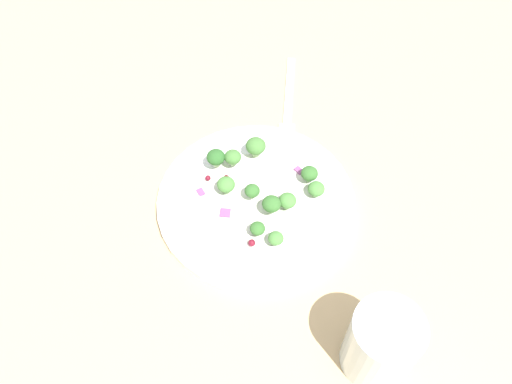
{
  "coord_description": "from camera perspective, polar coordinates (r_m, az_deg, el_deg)",
  "views": [
    {
      "loc": [
        -8.35,
        -36.86,
        57.69
      ],
      "look_at": [
        1.19,
        1.45,
        2.7
      ],
      "focal_mm": 36.4,
      "sensor_mm": 36.0,
      "label": 1
    }
  ],
  "objects": [
    {
      "name": "broccoli_floret_1",
      "position": [
        0.7,
        -2.56,
        3.83
      ],
      "size": [
        2.32,
        2.32,
        2.35
      ],
      "color": "#9EC684",
      "rests_on": "plate"
    },
    {
      "name": "onion_bit_3",
      "position": [
        0.7,
        -6.08,
        -0.05
      ],
      "size": [
        1.13,
        1.37,
        0.43
      ],
      "primitive_type": "cube",
      "rotation": [
        0.0,
        0.0,
        1.87
      ],
      "color": "#934C84",
      "rests_on": "plate"
    },
    {
      "name": "broccoli_floret_6",
      "position": [
        0.64,
        -0.04,
        -4.1
      ],
      "size": [
        1.92,
        1.92,
        1.95
      ],
      "color": "#8EB77A",
      "rests_on": "plate"
    },
    {
      "name": "ground_plane",
      "position": [
        0.7,
        -0.66,
        -2.9
      ],
      "size": [
        180.0,
        180.0,
        2.0
      ],
      "primitive_type": "cube",
      "color": "tan"
    },
    {
      "name": "broccoli_floret_8",
      "position": [
        0.64,
        2.19,
        -5.13
      ],
      "size": [
        1.94,
        1.94,
        1.97
      ],
      "color": "#9EC684",
      "rests_on": "plate"
    },
    {
      "name": "dressing_pool",
      "position": [
        0.69,
        0.0,
        -0.68
      ],
      "size": [
        15.29,
        15.29,
        0.2
      ],
      "primitive_type": "cylinder",
      "color": "white",
      "rests_on": "plate"
    },
    {
      "name": "broccoli_floret_9",
      "position": [
        0.66,
        1.71,
        -1.34
      ],
      "size": [
        2.44,
        2.44,
        2.47
      ],
      "color": "#9EC684",
      "rests_on": "plate"
    },
    {
      "name": "plate",
      "position": [
        0.69,
        0.0,
        -0.89
      ],
      "size": [
        26.37,
        26.37,
        1.7
      ],
      "color": "white",
      "rests_on": "ground_plane"
    },
    {
      "name": "broccoli_floret_3",
      "position": [
        0.68,
        -3.32,
        0.79
      ],
      "size": [
        2.39,
        2.39,
        2.42
      ],
      "color": "#9EC684",
      "rests_on": "plate"
    },
    {
      "name": "broccoli_floret_4",
      "position": [
        0.68,
        6.62,
        0.37
      ],
      "size": [
        2.26,
        2.26,
        2.28
      ],
      "color": "#8EB77A",
      "rests_on": "plate"
    },
    {
      "name": "cranberry_2",
      "position": [
        0.7,
        -3.29,
        1.56
      ],
      "size": [
        0.8,
        0.8,
        0.8
      ],
      "primitive_type": "sphere",
      "color": "maroon",
      "rests_on": "plate"
    },
    {
      "name": "water_glass",
      "position": [
        0.58,
        13.57,
        -15.94
      ],
      "size": [
        7.41,
        7.41,
        9.61
      ],
      "primitive_type": "cylinder",
      "color": "silver",
      "rests_on": "ground_plane"
    },
    {
      "name": "cranberry_1",
      "position": [
        0.64,
        -0.47,
        -5.61
      ],
      "size": [
        0.9,
        0.9,
        0.9
      ],
      "primitive_type": "sphere",
      "color": "maroon",
      "rests_on": "plate"
    },
    {
      "name": "onion_bit_1",
      "position": [
        0.67,
        -3.36,
        -2.45
      ],
      "size": [
        1.69,
        1.64,
        0.46
      ],
      "primitive_type": "cube",
      "rotation": [
        0.0,
        0.0,
        1.24
      ],
      "color": "#934C84",
      "rests_on": "plate"
    },
    {
      "name": "fork",
      "position": [
        0.82,
        3.57,
        9.78
      ],
      "size": [
        7.7,
        18.19,
        0.5
      ],
      "color": "silver",
      "rests_on": "ground_plane"
    },
    {
      "name": "broccoli_floret_2",
      "position": [
        0.7,
        5.9,
        2.01
      ],
      "size": [
        2.3,
        2.3,
        2.33
      ],
      "color": "#8EB77A",
      "rests_on": "plate"
    },
    {
      "name": "broccoli_floret_0",
      "position": [
        0.67,
        3.47,
        -0.97
      ],
      "size": [
        2.29,
        2.29,
        2.32
      ],
      "color": "#8EB77A",
      "rests_on": "plate"
    },
    {
      "name": "onion_bit_0",
      "position": [
        0.72,
        4.72,
        2.37
      ],
      "size": [
        1.3,
        1.43,
        0.43
      ],
      "primitive_type": "cube",
      "rotation": [
        0.0,
        0.0,
        0.51
      ],
      "color": "#934C84",
      "rests_on": "plate"
    },
    {
      "name": "onion_bit_2",
      "position": [
        0.68,
        3.39,
        -0.63
      ],
      "size": [
        1.58,
        1.41,
        0.47
      ],
      "primitive_type": "cube",
      "rotation": [
        0.0,
        0.0,
        2.73
      ],
      "color": "#934C84",
      "rests_on": "plate"
    },
    {
      "name": "broccoli_floret_10",
      "position": [
        0.71,
        -4.43,
        3.81
      ],
      "size": [
        2.53,
        2.53,
        2.56
      ],
      "color": "#ADD18E",
      "rests_on": "plate"
    },
    {
      "name": "broccoli_floret_5",
      "position": [
        0.72,
        -0.03,
        5.05
      ],
      "size": [
        2.79,
        2.79,
        2.82
      ],
      "color": "#ADD18E",
      "rests_on": "plate"
    },
    {
      "name": "broccoli_floret_7",
      "position": [
        0.67,
        -0.42,
        0.11
      ],
      "size": [
        2.01,
        2.01,
        2.03
      ],
      "color": "#9EC684",
      "rests_on": "plate"
    },
    {
      "name": "cranberry_0",
      "position": [
        0.7,
        -5.31,
        1.54
      ],
      "size": [
        0.75,
        0.75,
        0.75
      ],
      "primitive_type": "sphere",
      "color": "maroon",
      "rests_on": "plate"
    }
  ]
}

